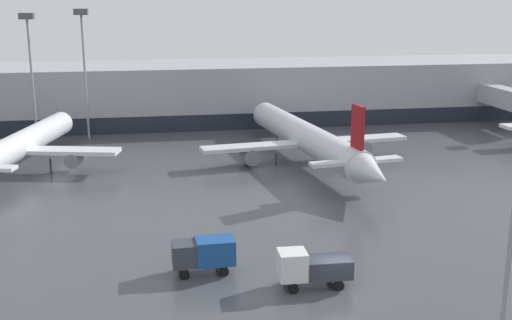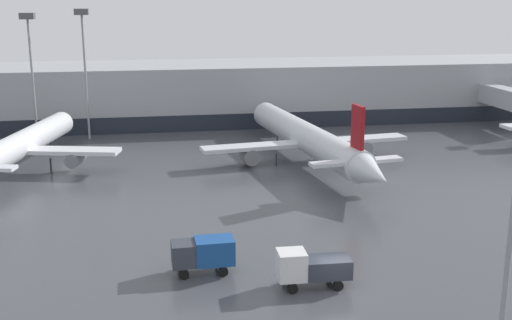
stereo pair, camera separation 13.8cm
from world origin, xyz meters
The scene contains 8 objects.
ground_plane centered at (0.00, 0.00, 0.00)m, with size 320.00×320.00×0.00m, color #424449.
terminal_building centered at (0.14, 61.94, 4.49)m, with size 160.00×26.83×9.00m.
parked_jet_0 centered at (6.41, 34.23, 2.84)m, with size 25.51×39.44×8.88m.
parked_jet_2 centered at (-26.21, 35.10, 2.97)m, with size 22.28×32.09×8.58m.
service_truck_0 centered at (-8.57, 4.49, 1.54)m, with size 4.44×2.09×2.51m.
service_truck_2 centered at (-1.66, 0.98, 1.46)m, with size 4.99×2.08×2.62m.
apron_light_mast_1 centered at (-20.08, 51.51, 13.90)m, with size 1.80×1.80×17.52m.
apron_light_mast_3 centered at (-26.73, 50.02, 13.58)m, with size 1.80×1.80×17.06m.
Camera 2 is at (-12.10, -37.80, 19.09)m, focal length 45.00 mm.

